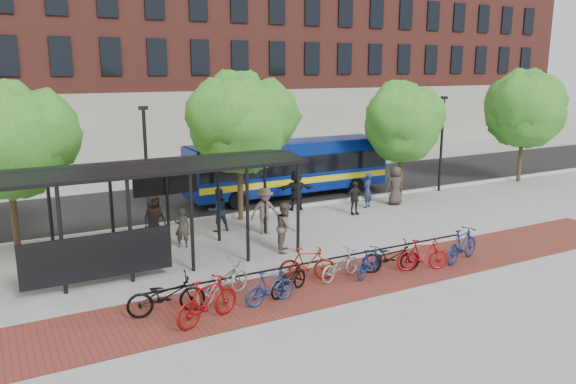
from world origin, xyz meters
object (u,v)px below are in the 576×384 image
bike_5 (307,264)px  pedestrian_5 (296,190)px  pedestrian_6 (395,185)px  pedestrian_8 (286,227)px  pedestrian_3 (265,211)px  bike_8 (391,257)px  bike_11 (462,245)px  bike_0 (166,295)px  bus_shelter (144,179)px  bike_7 (370,262)px  bike_6 (340,265)px  lamp_post_right (442,141)px  pedestrian_2 (218,210)px  bus (289,165)px  bike_4 (289,280)px  bike_9 (423,255)px  tree_a (8,136)px  tree_c (404,119)px  bike_1 (207,300)px  tree_b (241,119)px  pedestrian_7 (367,190)px  pedestrian_4 (354,198)px  pedestrian_0 (154,218)px  pedestrian_1 (182,228)px  lamp_post_left (146,165)px  bike_2 (222,282)px

bike_5 → pedestrian_5: 9.01m
pedestrian_6 → pedestrian_8: 8.97m
pedestrian_3 → pedestrian_6: (7.83, 1.40, -0.00)m
bike_8 → bike_11: 2.86m
bike_0 → bus_shelter: bearing=0.2°
bike_7 → bike_11: 3.70m
bike_6 → bike_8: size_ratio=0.88×
bike_11 → bike_8: bearing=66.8°
lamp_post_right → pedestrian_2: 13.75m
bike_7 → bike_0: bearing=63.6°
bus → pedestrian_5: size_ratio=5.60×
bike_6 → bike_4: bearing=81.3°
bike_9 → pedestrian_8: (-3.04, 3.97, 0.38)m
bike_6 → tree_a: bearing=31.0°
tree_c → bike_4: (-11.23, -8.40, -3.61)m
bus_shelter → lamp_post_right: 17.61m
bus_shelter → bike_1: size_ratio=5.18×
tree_b → pedestrian_7: (6.16, -0.94, -3.61)m
bike_0 → bike_11: size_ratio=1.07×
lamp_post_right → bike_6: (-12.11, -8.37, -2.28)m
bus_shelter → bike_8: 8.59m
bike_9 → pedestrian_4: pedestrian_4 is taller
lamp_post_right → pedestrian_6: lamp_post_right is taller
bike_5 → pedestrian_4: bearing=-21.0°
pedestrian_0 → pedestrian_4: pedestrian_0 is taller
pedestrian_1 → pedestrian_2: pedestrian_2 is taller
pedestrian_5 → bike_0: bearing=59.0°
tree_b → pedestrian_6: size_ratio=3.37×
lamp_post_left → lamp_post_right: size_ratio=1.00×
bus_shelter → bike_4: (2.99, -4.57, -2.56)m
bus → pedestrian_8: 8.93m
bus_shelter → tree_c: bearing=15.1°
bike_0 → pedestrian_3: size_ratio=1.11×
bike_11 → pedestrian_0: size_ratio=1.06×
pedestrian_2 → pedestrian_5: 4.83m
bike_11 → pedestrian_8: pedestrian_8 is taller
pedestrian_3 → bike_5: bearing=-95.5°
bike_5 → pedestrian_0: size_ratio=0.95×
pedestrian_0 → lamp_post_right: bearing=-10.8°
pedestrian_0 → pedestrian_8: 5.24m
bike_4 → pedestrian_4: pedestrian_4 is taller
tree_b → pedestrian_4: 6.34m
bike_2 → pedestrian_7: pedestrian_7 is taller
bike_7 → bike_4: bearing=66.0°
lamp_post_left → pedestrian_1: bearing=-80.3°
bus → pedestrian_1: size_ratio=7.02×
tree_b → bike_0: (-5.86, -8.08, -3.90)m
pedestrian_4 → bus: bearing=109.2°
tree_c → pedestrian_0: bearing=-174.2°
lamp_post_left → pedestrian_4: size_ratio=3.34×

